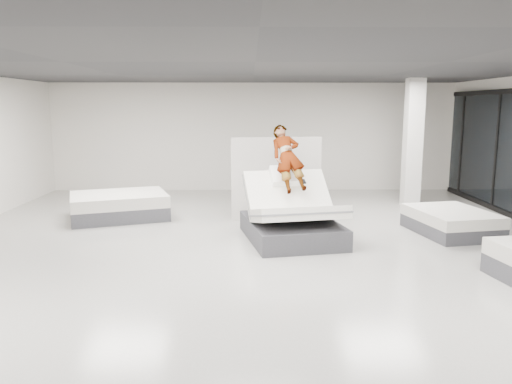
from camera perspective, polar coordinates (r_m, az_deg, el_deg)
room at (r=8.04m, az=-0.08°, el=3.20°), size 14.00×14.04×3.20m
hero_bed at (r=9.50m, az=4.12°, el=-3.02°), size 2.00×2.42×1.37m
person at (r=9.65m, az=3.65°, el=2.43°), size 0.82×1.49×1.25m
remote at (r=9.41m, az=5.50°, el=1.22°), size 0.08×0.15×0.08m
divider_panel at (r=11.17m, az=2.35°, el=1.55°), size 2.02×0.36×1.84m
flat_bed_right_far at (r=10.71m, az=21.40°, el=-3.20°), size 1.60×1.95×0.48m
flat_bed_left_far at (r=11.75m, az=-15.38°, el=-1.53°), size 2.47×2.15×0.57m
column at (r=13.17m, az=17.47°, el=5.34°), size 0.40×0.40×3.20m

